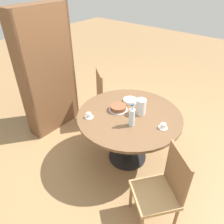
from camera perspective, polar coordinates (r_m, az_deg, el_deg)
ground_plane at (r=3.26m, az=4.00°, el=-11.54°), size 14.00×14.00×0.00m
dining_table at (r=2.86m, az=4.48°, el=-3.05°), size 1.33×1.33×0.75m
chair_a at (r=2.35m, az=12.84°, el=-19.03°), size 0.59×0.59×0.94m
chair_b at (r=3.66m, az=-1.24°, el=4.05°), size 0.59×0.59×0.94m
bookshelf at (r=3.50m, az=-16.32°, el=9.42°), size 0.86×0.28×1.92m
coffee_pot at (r=2.74m, az=7.58°, el=1.53°), size 0.13×0.13×0.24m
water_bottle at (r=2.53m, az=5.21°, el=-1.27°), size 0.07×0.07×0.29m
cake_main at (r=2.83m, az=1.63°, el=1.08°), size 0.24×0.24×0.07m
cup_a at (r=2.60m, az=13.20°, el=-3.64°), size 0.11×0.11×0.06m
cup_b at (r=2.72m, az=-6.08°, el=-0.94°), size 0.11×0.11×0.06m
plate_stack at (r=3.02m, az=4.78°, el=3.00°), size 0.19×0.19×0.04m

